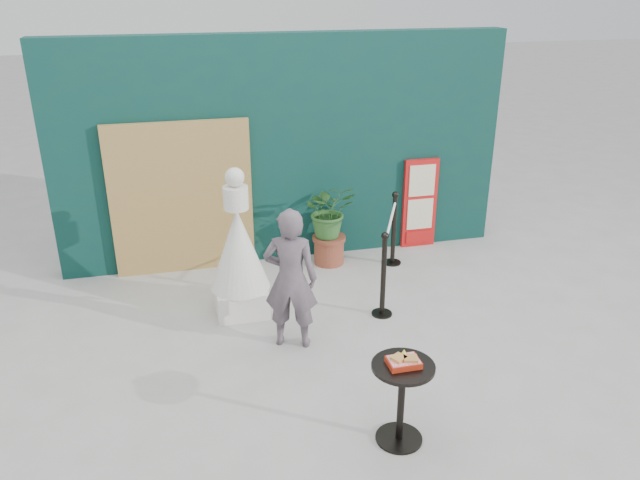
{
  "coord_description": "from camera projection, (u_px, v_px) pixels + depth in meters",
  "views": [
    {
      "loc": [
        -1.49,
        -4.84,
        3.64
      ],
      "look_at": [
        0.0,
        1.2,
        1.0
      ],
      "focal_mm": 35.0,
      "sensor_mm": 36.0,
      "label": 1
    }
  ],
  "objects": [
    {
      "name": "statue",
      "position": [
        239.0,
        256.0,
        7.07
      ],
      "size": [
        0.68,
        0.68,
        1.75
      ],
      "color": "white",
      "rests_on": "ground"
    },
    {
      "name": "back_wall",
      "position": [
        285.0,
        150.0,
        8.31
      ],
      "size": [
        6.0,
        0.3,
        3.0
      ],
      "primitive_type": "cube",
      "color": "#0B3230",
      "rests_on": "ground"
    },
    {
      "name": "stanchion_barrier",
      "position": [
        389.0,
        251.0,
        7.73
      ],
      "size": [
        0.84,
        1.54,
        1.03
      ],
      "color": "black",
      "rests_on": "ground"
    },
    {
      "name": "food_basket",
      "position": [
        404.0,
        361.0,
        5.01
      ],
      "size": [
        0.26,
        0.19,
        0.11
      ],
      "color": "#B12812",
      "rests_on": "cafe_table"
    },
    {
      "name": "bamboo_fence",
      "position": [
        182.0,
        199.0,
        8.0
      ],
      "size": [
        1.8,
        0.08,
        2.0
      ],
      "primitive_type": "cube",
      "color": "tan",
      "rests_on": "ground"
    },
    {
      "name": "ground",
      "position": [
        349.0,
        381.0,
        6.08
      ],
      "size": [
        60.0,
        60.0,
        0.0
      ],
      "primitive_type": "plane",
      "color": "#ADAAA5",
      "rests_on": "ground"
    },
    {
      "name": "cafe_table",
      "position": [
        402.0,
        391.0,
        5.12
      ],
      "size": [
        0.52,
        0.52,
        0.75
      ],
      "color": "black",
      "rests_on": "ground"
    },
    {
      "name": "woman",
      "position": [
        291.0,
        279.0,
        6.41
      ],
      "size": [
        0.65,
        0.53,
        1.54
      ],
      "primitive_type": "imported",
      "rotation": [
        0.0,
        0.0,
        2.81
      ],
      "color": "#61535D",
      "rests_on": "ground"
    },
    {
      "name": "planter",
      "position": [
        329.0,
        218.0,
        8.33
      ],
      "size": [
        0.67,
        0.58,
        1.14
      ],
      "color": "brown",
      "rests_on": "ground"
    },
    {
      "name": "menu_board",
      "position": [
        420.0,
        203.0,
        8.88
      ],
      "size": [
        0.5,
        0.07,
        1.3
      ],
      "color": "red",
      "rests_on": "ground"
    }
  ]
}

